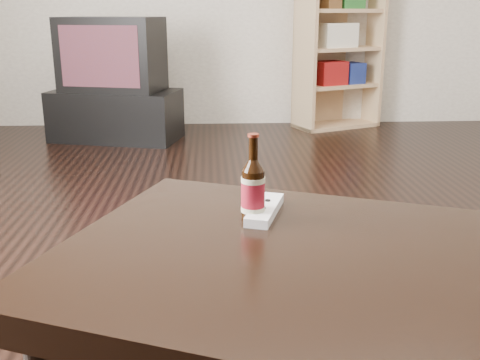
{
  "coord_description": "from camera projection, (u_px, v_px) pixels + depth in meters",
  "views": [
    {
      "loc": [
        -0.3,
        -1.91,
        0.96
      ],
      "look_at": [
        -0.23,
        -0.68,
        0.59
      ],
      "focal_mm": 42.0,
      "sensor_mm": 36.0,
      "label": 1
    }
  ],
  "objects": [
    {
      "name": "floor",
      "position": [
        291.0,
        278.0,
        2.12
      ],
      "size": [
        5.0,
        6.0,
        0.01
      ],
      "primitive_type": "cube",
      "color": "black",
      "rests_on": "ground"
    },
    {
      "name": "coffee_table",
      "position": [
        387.0,
        296.0,
        1.09
      ],
      "size": [
        1.52,
        1.21,
        0.5
      ],
      "rotation": [
        0.0,
        0.0,
        -0.38
      ],
      "color": "black",
      "rests_on": "floor"
    },
    {
      "name": "tv",
      "position": [
        112.0,
        54.0,
        4.18
      ],
      "size": [
        0.81,
        0.61,
        0.54
      ],
      "rotation": [
        0.0,
        0.0,
        -0.25
      ],
      "color": "black",
      "rests_on": "tv_stand"
    },
    {
      "name": "bookshelf",
      "position": [
        336.0,
        45.0,
        4.67
      ],
      "size": [
        0.78,
        0.58,
        1.31
      ],
      "rotation": [
        0.0,
        0.0,
        0.4
      ],
      "color": "tan",
      "rests_on": "floor"
    },
    {
      "name": "beer_bottle",
      "position": [
        253.0,
        190.0,
        1.29
      ],
      "size": [
        0.07,
        0.07,
        0.2
      ],
      "rotation": [
        0.0,
        0.0,
        0.19
      ],
      "color": "black",
      "rests_on": "coffee_table"
    },
    {
      "name": "remote",
      "position": [
        265.0,
        210.0,
        1.34
      ],
      "size": [
        0.11,
        0.21,
        0.02
      ],
      "rotation": [
        0.0,
        0.0,
        -0.31
      ],
      "color": "white",
      "rests_on": "coffee_table"
    },
    {
      "name": "tv_stand",
      "position": [
        116.0,
        115.0,
        4.31
      ],
      "size": [
        1.04,
        0.7,
        0.38
      ],
      "primitive_type": "cube",
      "rotation": [
        0.0,
        0.0,
        -0.25
      ],
      "color": "black",
      "rests_on": "floor"
    }
  ]
}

